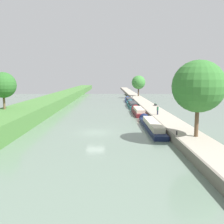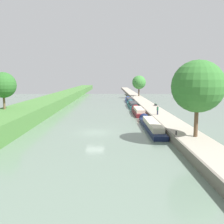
% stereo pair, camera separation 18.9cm
% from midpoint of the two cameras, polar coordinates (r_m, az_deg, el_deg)
% --- Properties ---
extents(ground_plane, '(160.00, 160.00, 0.00)m').
position_cam_midpoint_polar(ground_plane, '(34.49, -3.87, -4.81)').
color(ground_plane, slate).
extents(left_grassy_bank, '(7.12, 260.00, 2.48)m').
position_cam_midpoint_polar(left_grassy_bank, '(37.45, -24.57, -2.57)').
color(left_grassy_bank, '#477A38').
rests_on(left_grassy_bank, ground_plane).
extents(right_towpath, '(3.80, 260.00, 0.97)m').
position_cam_midpoint_polar(right_towpath, '(35.61, 15.11, -3.87)').
color(right_towpath, '#A89E8E').
rests_on(right_towpath, ground_plane).
extents(stone_quay, '(0.25, 260.00, 1.02)m').
position_cam_midpoint_polar(stone_quay, '(35.12, 11.92, -3.89)').
color(stone_quay, '#6B665B').
rests_on(stone_quay, ground_plane).
extents(narrowboat_navy, '(1.85, 15.38, 1.91)m').
position_cam_midpoint_polar(narrowboat_navy, '(37.51, 9.23, -3.00)').
color(narrowboat_navy, '#141E42').
rests_on(narrowboat_navy, ground_plane).
extents(narrowboat_maroon, '(2.00, 11.71, 1.97)m').
position_cam_midpoint_polar(narrowboat_maroon, '(52.38, 6.24, 0.24)').
color(narrowboat_maroon, maroon).
rests_on(narrowboat_maroon, ground_plane).
extents(narrowboat_teal, '(2.07, 13.24, 2.01)m').
position_cam_midpoint_polar(narrowboat_teal, '(65.23, 4.85, 1.79)').
color(narrowboat_teal, '#195B60').
rests_on(narrowboat_teal, ground_plane).
extents(narrowboat_blue, '(1.98, 12.71, 1.96)m').
position_cam_midpoint_polar(narrowboat_blue, '(78.00, 4.13, 2.82)').
color(narrowboat_blue, '#283D93').
rests_on(narrowboat_blue, ground_plane).
extents(tree_rightbank_near, '(5.88, 5.88, 8.68)m').
position_cam_midpoint_polar(tree_rightbank_near, '(28.98, 19.60, 5.64)').
color(tree_rightbank_near, brown).
rests_on(tree_rightbank_near, right_towpath).
extents(tree_rightbank_midnear, '(4.91, 4.91, 7.37)m').
position_cam_midpoint_polar(tree_rightbank_midnear, '(89.27, 6.39, 6.89)').
color(tree_rightbank_midnear, '#4C3828').
rests_on(tree_rightbank_midnear, right_towpath).
extents(tree_leftbank_upstream, '(4.20, 4.20, 6.08)m').
position_cam_midpoint_polar(tree_leftbank_upstream, '(43.68, -23.99, 5.76)').
color(tree_leftbank_upstream, brown).
rests_on(tree_leftbank_upstream, left_grassy_bank).
extents(person_walking, '(0.34, 0.34, 1.66)m').
position_cam_midpoint_polar(person_walking, '(44.94, 10.73, 0.48)').
color(person_walking, '#282D42').
rests_on(person_walking, right_towpath).
extents(mooring_bollard_near, '(0.16, 0.16, 0.45)m').
position_cam_midpoint_polar(mooring_bollard_near, '(29.94, 14.95, -4.73)').
color(mooring_bollard_near, black).
rests_on(mooring_bollard_near, right_towpath).
extents(mooring_bollard_far, '(0.16, 0.16, 0.45)m').
position_cam_midpoint_polar(mooring_bollard_far, '(83.95, 5.01, 3.64)').
color(mooring_bollard_far, black).
rests_on(mooring_bollard_far, right_towpath).
extents(park_bench, '(0.44, 1.50, 0.47)m').
position_cam_midpoint_polar(park_bench, '(59.28, 10.25, 1.80)').
color(park_bench, '#333338').
rests_on(park_bench, right_towpath).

